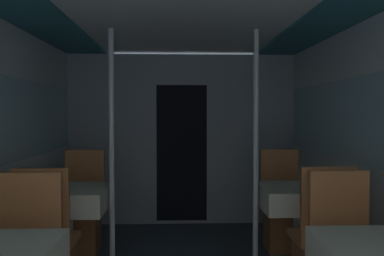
{
  "coord_description": "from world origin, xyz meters",
  "views": [
    {
      "loc": [
        -0.07,
        -1.12,
        1.42
      ],
      "look_at": [
        0.09,
        3.2,
        1.27
      ],
      "focal_mm": 40.0,
      "sensor_mm": 36.0,
      "label": 1
    }
  ],
  "objects_px": {
    "support_pole_left_1": "(112,151)",
    "dining_table_right_1": "(299,200)",
    "dining_table_left_1": "(67,201)",
    "support_pole_right_1": "(256,151)",
    "chair_left_far_1": "(82,221)",
    "chair_right_far_1": "(283,219)"
  },
  "relations": [
    {
      "from": "chair_right_far_1",
      "to": "support_pole_right_1",
      "type": "height_order",
      "value": "support_pole_right_1"
    },
    {
      "from": "chair_right_far_1",
      "to": "support_pole_right_1",
      "type": "bearing_deg",
      "value": 55.93
    },
    {
      "from": "chair_left_far_1",
      "to": "dining_table_right_1",
      "type": "height_order",
      "value": "chair_left_far_1"
    },
    {
      "from": "dining_table_left_1",
      "to": "support_pole_right_1",
      "type": "bearing_deg",
      "value": 0.0
    },
    {
      "from": "support_pole_left_1",
      "to": "chair_left_far_1",
      "type": "bearing_deg",
      "value": 124.07
    },
    {
      "from": "chair_right_far_1",
      "to": "support_pole_right_1",
      "type": "distance_m",
      "value": 1.04
    },
    {
      "from": "support_pole_left_1",
      "to": "dining_table_right_1",
      "type": "height_order",
      "value": "support_pole_left_1"
    },
    {
      "from": "support_pole_left_1",
      "to": "dining_table_right_1",
      "type": "xyz_separation_m",
      "value": [
        1.68,
        0.0,
        -0.44
      ]
    },
    {
      "from": "chair_right_far_1",
      "to": "support_pole_left_1",
      "type": "bearing_deg",
      "value": 19.18
    },
    {
      "from": "dining_table_left_1",
      "to": "support_pole_left_1",
      "type": "xyz_separation_m",
      "value": [
        0.39,
        0.0,
        0.44
      ]
    },
    {
      "from": "dining_table_right_1",
      "to": "support_pole_right_1",
      "type": "xyz_separation_m",
      "value": [
        -0.39,
        0.0,
        0.44
      ]
    },
    {
      "from": "dining_table_left_1",
      "to": "chair_right_far_1",
      "type": "xyz_separation_m",
      "value": [
        2.07,
        0.58,
        -0.32
      ]
    },
    {
      "from": "dining_table_right_1",
      "to": "support_pole_right_1",
      "type": "bearing_deg",
      "value": 180.0
    },
    {
      "from": "dining_table_left_1",
      "to": "support_pole_left_1",
      "type": "bearing_deg",
      "value": 0.0
    },
    {
      "from": "dining_table_right_1",
      "to": "dining_table_left_1",
      "type": "bearing_deg",
      "value": 180.0
    },
    {
      "from": "dining_table_left_1",
      "to": "support_pole_right_1",
      "type": "distance_m",
      "value": 1.74
    },
    {
      "from": "dining_table_left_1",
      "to": "chair_left_far_1",
      "type": "relative_size",
      "value": 0.74
    },
    {
      "from": "dining_table_left_1",
      "to": "dining_table_right_1",
      "type": "height_order",
      "value": "same"
    },
    {
      "from": "chair_left_far_1",
      "to": "dining_table_right_1",
      "type": "bearing_deg",
      "value": 164.27
    },
    {
      "from": "dining_table_left_1",
      "to": "dining_table_right_1",
      "type": "bearing_deg",
      "value": 0.0
    },
    {
      "from": "dining_table_left_1",
      "to": "chair_left_far_1",
      "type": "height_order",
      "value": "chair_left_far_1"
    },
    {
      "from": "dining_table_left_1",
      "to": "chair_right_far_1",
      "type": "height_order",
      "value": "chair_right_far_1"
    }
  ]
}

